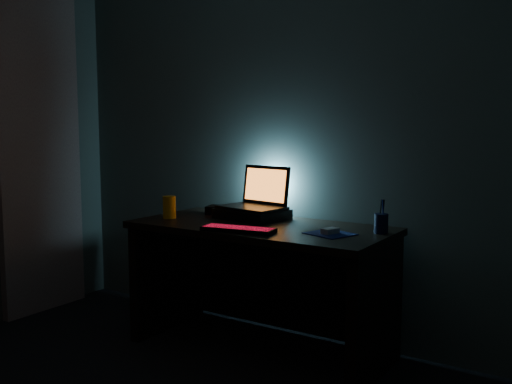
% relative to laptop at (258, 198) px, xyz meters
% --- Properties ---
extents(desk, '(1.50, 0.70, 0.75)m').
position_rel_laptop_xyz_m(desk, '(0.15, -0.15, -0.38)').
color(desk, black).
rests_on(desk, ground).
extents(curtain, '(0.06, 0.65, 2.30)m').
position_rel_laptop_xyz_m(curtain, '(-1.56, -0.40, 0.28)').
color(curtain, '#B6A291').
rests_on(curtain, ground).
extents(riser, '(0.44, 0.36, 0.06)m').
position_rel_laptop_xyz_m(riser, '(-0.01, -0.05, -0.09)').
color(riser, black).
rests_on(riser, desk).
extents(laptop, '(0.42, 0.34, 0.26)m').
position_rel_laptop_xyz_m(laptop, '(0.00, 0.00, 0.00)').
color(laptop, black).
rests_on(laptop, riser).
extents(keyboard, '(0.42, 0.19, 0.02)m').
position_rel_laptop_xyz_m(keyboard, '(0.16, -0.45, -0.11)').
color(keyboard, black).
rests_on(keyboard, desk).
extents(mousepad, '(0.27, 0.26, 0.00)m').
position_rel_laptop_xyz_m(mousepad, '(0.61, -0.24, -0.12)').
color(mousepad, '#0C1954').
rests_on(mousepad, desk).
extents(mouse, '(0.08, 0.10, 0.03)m').
position_rel_laptop_xyz_m(mouse, '(0.61, -0.24, -0.10)').
color(mouse, gray).
rests_on(mouse, mousepad).
extents(pen_cup, '(0.09, 0.09, 0.10)m').
position_rel_laptop_xyz_m(pen_cup, '(0.83, -0.08, -0.07)').
color(pen_cup, black).
rests_on(pen_cup, desk).
extents(juice_glass, '(0.10, 0.10, 0.14)m').
position_rel_laptop_xyz_m(juice_glass, '(-0.45, -0.31, -0.05)').
color(juice_glass, '#F59F0C').
rests_on(juice_glass, desk).
extents(router, '(0.19, 0.17, 0.05)m').
position_rel_laptop_xyz_m(router, '(-0.28, -0.01, -0.09)').
color(router, black).
rests_on(router, desk).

